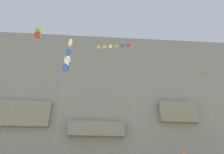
{
  "coord_description": "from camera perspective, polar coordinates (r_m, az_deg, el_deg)",
  "views": [
    {
      "loc": [
        0.48,
        -8.0,
        2.08
      ],
      "look_at": [
        2.53,
        20.57,
        19.33
      ],
      "focal_mm": 31.51,
      "sensor_mm": 36.0,
      "label": 1
    }
  ],
  "objects": [
    {
      "name": "kite_box_front_field",
      "position": [
        38.14,
        -20.74,
        11.77
      ],
      "size": [
        1.37,
        1.59,
        27.69
      ],
      "color": "#8CCC33",
      "rests_on": "ground"
    },
    {
      "name": "kite_banner_near_cliff",
      "position": [
        33.0,
        0.62,
        8.22
      ],
      "size": [
        5.96,
        4.18,
        23.96
      ],
      "color": "black",
      "rests_on": "ground"
    },
    {
      "name": "cliff_face",
      "position": [
        79.76,
        -4.28,
        -11.15
      ],
      "size": [
        180.0,
        30.04,
        58.33
      ],
      "color": "gray",
      "rests_on": "ground"
    },
    {
      "name": "kite_windsock_mid_center",
      "position": [
        25.77,
        -12.93,
        4.61
      ],
      "size": [
        2.14,
        6.35,
        17.25
      ],
      "color": "blue",
      "rests_on": "ground"
    },
    {
      "name": "kite_delta_high_right",
      "position": [
        42.04,
        20.94,
        -20.05
      ],
      "size": [
        3.42,
        1.81,
        9.08
      ],
      "color": "yellow",
      "rests_on": "ground"
    },
    {
      "name": "kite_delta_upper_right",
      "position": [
        48.81,
        24.24,
        -0.81
      ],
      "size": [
        1.89,
        3.62,
        25.09
      ],
      "color": "green",
      "rests_on": "ground"
    }
  ]
}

